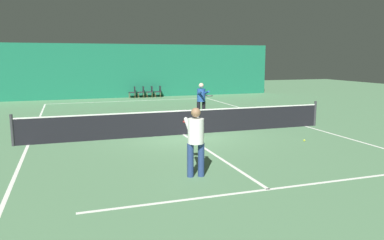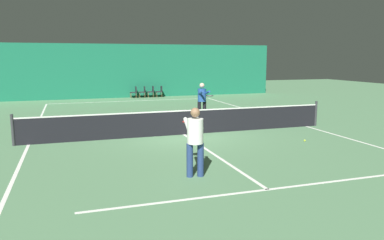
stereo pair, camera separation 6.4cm
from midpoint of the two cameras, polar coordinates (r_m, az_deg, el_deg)
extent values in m
plane|color=#56845B|center=(14.36, -1.13, -2.22)|extent=(60.00, 60.00, 0.00)
cube|color=#196B4C|center=(28.05, -9.85, 7.37)|extent=(23.00, 0.12, 3.90)
cube|color=white|center=(25.84, -8.94, 2.89)|extent=(11.00, 0.10, 0.00)
cube|color=white|center=(20.47, -6.42, 1.24)|extent=(8.25, 0.10, 0.00)
cube|color=white|center=(8.67, 11.67, -10.33)|extent=(8.25, 0.10, 0.00)
cube|color=white|center=(13.82, -23.53, -3.48)|extent=(0.10, 23.80, 0.00)
cube|color=white|center=(16.79, 17.12, -0.93)|extent=(0.10, 23.80, 0.00)
cube|color=white|center=(14.36, -1.13, -2.22)|extent=(0.10, 12.80, 0.00)
cube|color=black|center=(14.27, -1.13, -0.36)|extent=(11.90, 0.02, 0.95)
cube|color=white|center=(14.20, -1.14, 1.43)|extent=(11.90, 0.02, 0.05)
cylinder|color=#333338|center=(13.77, -25.54, -1.40)|extent=(0.10, 0.10, 1.07)
cylinder|color=#333338|center=(16.97, 18.44, 0.94)|extent=(0.10, 0.10, 1.07)
cylinder|color=navy|center=(9.24, -0.14, -6.15)|extent=(0.18, 0.18, 0.84)
cylinder|color=navy|center=(9.28, 1.51, -6.07)|extent=(0.18, 0.18, 0.84)
cylinder|color=white|center=(9.09, 0.69, -1.70)|extent=(0.45, 0.45, 0.61)
sphere|color=#936B4C|center=(9.01, 0.70, 1.16)|extent=(0.23, 0.23, 0.23)
cylinder|color=white|center=(9.31, -0.57, -0.56)|extent=(0.18, 0.59, 0.25)
cylinder|color=white|center=(9.36, 1.34, -0.51)|extent=(0.18, 0.59, 0.25)
cylinder|color=black|center=(9.76, -0.06, -0.53)|extent=(0.07, 0.31, 0.03)
torus|color=red|center=(10.06, -0.35, -0.24)|extent=(0.37, 0.37, 0.03)
cylinder|color=silver|center=(10.06, -0.35, -0.24)|extent=(0.31, 0.31, 0.00)
cylinder|color=black|center=(17.98, 2.02, 1.51)|extent=(0.16, 0.16, 0.85)
cylinder|color=black|center=(17.88, 1.21, 1.47)|extent=(0.16, 0.16, 0.85)
cylinder|color=#234C99|center=(17.84, 1.63, 3.82)|extent=(0.40, 0.40, 0.61)
sphere|color=beige|center=(17.80, 1.63, 5.29)|extent=(0.23, 0.23, 0.23)
cylinder|color=#234C99|center=(17.63, 2.43, 4.20)|extent=(0.11, 0.58, 0.25)
cylinder|color=#234C99|center=(17.52, 1.46, 4.17)|extent=(0.11, 0.58, 0.25)
cylinder|color=black|center=(17.18, 2.46, 3.81)|extent=(0.03, 0.31, 0.03)
torus|color=black|center=(16.90, 2.84, 3.71)|extent=(0.33, 0.33, 0.03)
cylinder|color=silver|center=(16.90, 2.84, 3.71)|extent=(0.28, 0.28, 0.00)
cylinder|color=brown|center=(27.83, -9.31, 3.74)|extent=(0.03, 0.03, 0.39)
cylinder|color=brown|center=(27.46, -9.19, 3.67)|extent=(0.03, 0.03, 0.39)
cylinder|color=brown|center=(27.89, -8.54, 3.78)|extent=(0.03, 0.03, 0.39)
cylinder|color=brown|center=(27.52, -8.41, 3.70)|extent=(0.03, 0.03, 0.39)
cube|color=#232328|center=(27.65, -8.87, 4.18)|extent=(0.44, 0.44, 0.05)
cube|color=#232328|center=(27.67, -8.48, 4.66)|extent=(0.04, 0.44, 0.40)
cylinder|color=brown|center=(27.94, -8.03, 3.80)|extent=(0.03, 0.03, 0.39)
cylinder|color=brown|center=(27.56, -7.88, 3.72)|extent=(0.03, 0.03, 0.39)
cylinder|color=brown|center=(28.01, -7.26, 3.83)|extent=(0.03, 0.03, 0.39)
cylinder|color=brown|center=(27.63, -7.11, 3.76)|extent=(0.03, 0.03, 0.39)
cube|color=#232328|center=(27.76, -7.58, 4.23)|extent=(0.44, 0.44, 0.05)
cube|color=#232328|center=(27.78, -7.18, 4.71)|extent=(0.04, 0.44, 0.40)
cylinder|color=brown|center=(28.06, -6.75, 3.85)|extent=(0.03, 0.03, 0.39)
cylinder|color=brown|center=(27.69, -6.59, 3.78)|extent=(0.03, 0.03, 0.39)
cylinder|color=brown|center=(28.13, -5.99, 3.88)|extent=(0.03, 0.03, 0.39)
cylinder|color=brown|center=(27.76, -5.82, 3.81)|extent=(0.03, 0.03, 0.39)
cube|color=#232328|center=(27.89, -6.29, 4.28)|extent=(0.44, 0.44, 0.05)
cube|color=#232328|center=(27.91, -5.90, 4.75)|extent=(0.04, 0.44, 0.40)
cylinder|color=brown|center=(28.19, -5.48, 3.90)|extent=(0.03, 0.03, 0.39)
cylinder|color=brown|center=(27.82, -5.31, 3.83)|extent=(0.03, 0.03, 0.39)
cylinder|color=brown|center=(28.27, -4.73, 3.92)|extent=(0.03, 0.03, 0.39)
cylinder|color=brown|center=(27.91, -4.54, 3.85)|extent=(0.03, 0.03, 0.39)
cube|color=#232328|center=(28.03, -5.02, 4.32)|extent=(0.44, 0.44, 0.05)
cube|color=#232328|center=(28.05, -4.63, 4.79)|extent=(0.04, 0.44, 0.40)
sphere|color=#D1DB33|center=(13.77, 16.92, -3.01)|extent=(0.07, 0.07, 0.07)
camera|label=1|loc=(0.03, -89.84, 0.03)|focal=35.00mm
camera|label=2|loc=(0.03, 90.16, -0.03)|focal=35.00mm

